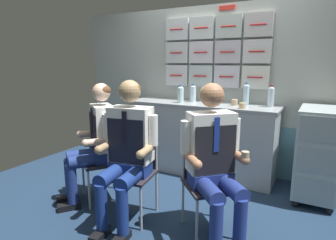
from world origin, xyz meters
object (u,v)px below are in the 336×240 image
object	(u,v)px
crew_member_left	(95,138)
water_bottle_blue_cap	(246,94)
folding_chair_left	(111,152)
folding_chair_center	(135,162)
crew_member_center	(127,146)
coffee_cup_white	(242,105)
service_trolley	(318,152)
crew_member_right	(214,156)
folding_chair_right	(206,172)

from	to	relation	value
crew_member_left	water_bottle_blue_cap	world-z (taller)	crew_member_left
folding_chair_left	water_bottle_blue_cap	xyz separation A→B (m)	(1.08, 1.26, 0.54)
folding_chair_center	crew_member_center	bearing A→B (deg)	-80.75
folding_chair_center	coffee_cup_white	bearing A→B (deg)	57.66
folding_chair_center	service_trolley	bearing A→B (deg)	36.98
service_trolley	crew_member_right	xyz separation A→B (m)	(-0.72, -1.15, 0.18)
folding_chair_center	water_bottle_blue_cap	bearing A→B (deg)	64.23
folding_chair_left	crew_member_center	distance (m)	0.56
folding_chair_right	coffee_cup_white	distance (m)	1.11
folding_chair_right	water_bottle_blue_cap	size ratio (longest dim) A/B	3.00
folding_chair_center	folding_chair_right	world-z (taller)	same
service_trolley	crew_member_left	size ratio (longest dim) A/B	0.80
folding_chair_left	water_bottle_blue_cap	distance (m)	1.74
folding_chair_left	crew_member_center	bearing A→B (deg)	-34.23
crew_member_left	folding_chair_right	distance (m)	1.19
crew_member_left	water_bottle_blue_cap	bearing A→B (deg)	49.76
crew_member_center	folding_chair_right	xyz separation A→B (m)	(0.65, 0.26, -0.20)
folding_chair_right	crew_member_right	bearing A→B (deg)	-46.61
crew_member_right	water_bottle_blue_cap	bearing A→B (deg)	94.46
crew_member_center	folding_chair_right	world-z (taller)	crew_member_center
folding_chair_left	folding_chair_center	world-z (taller)	same
crew_member_right	coffee_cup_white	distance (m)	1.16
folding_chair_left	coffee_cup_white	world-z (taller)	coffee_cup_white
crew_member_right	coffee_cup_white	size ratio (longest dim) A/B	17.77
crew_member_right	coffee_cup_white	bearing A→B (deg)	93.94
service_trolley	water_bottle_blue_cap	size ratio (longest dim) A/B	3.54
folding_chair_right	coffee_cup_white	size ratio (longest dim) A/B	11.54
service_trolley	folding_chair_left	size ratio (longest dim) A/B	1.18
coffee_cup_white	crew_member_center	bearing A→B (deg)	-118.19
crew_member_left	water_bottle_blue_cap	size ratio (longest dim) A/B	4.45
crew_member_left	service_trolley	bearing A→B (deg)	29.30
service_trolley	folding_chair_center	bearing A→B (deg)	-143.02
folding_chair_center	water_bottle_blue_cap	world-z (taller)	water_bottle_blue_cap
service_trolley	coffee_cup_white	bearing A→B (deg)	-178.58
crew_member_right	coffee_cup_white	world-z (taller)	crew_member_right
folding_chair_left	crew_member_center	world-z (taller)	crew_member_center
crew_member_center	water_bottle_blue_cap	xyz separation A→B (m)	(0.65, 1.55, 0.34)
folding_chair_right	coffee_cup_white	xyz separation A→B (m)	(0.03, 1.01, 0.45)
service_trolley	coffee_cup_white	size ratio (longest dim) A/B	13.62
crew_member_left	coffee_cup_white	size ratio (longest dim) A/B	17.12
service_trolley	folding_chair_center	distance (m)	1.88
crew_member_right	water_bottle_blue_cap	xyz separation A→B (m)	(-0.11, 1.41, 0.35)
crew_member_left	water_bottle_blue_cap	distance (m)	1.85
folding_chair_right	crew_member_left	bearing A→B (deg)	-175.48
folding_chair_right	coffee_cup_white	bearing A→B (deg)	88.26
crew_member_center	coffee_cup_white	distance (m)	1.46
crew_member_left	crew_member_right	world-z (taller)	crew_member_right
folding_chair_left	coffee_cup_white	xyz separation A→B (m)	(1.11, 0.97, 0.45)
service_trolley	crew_member_left	distance (m)	2.30
folding_chair_center	crew_member_right	size ratio (longest dim) A/B	0.65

